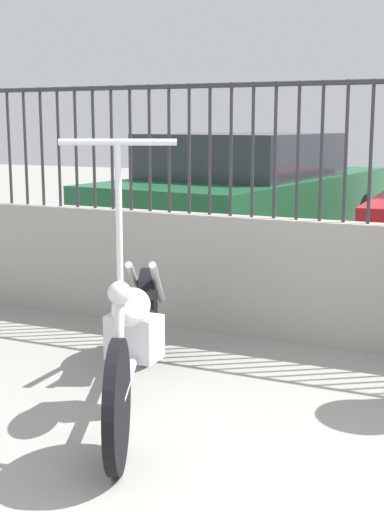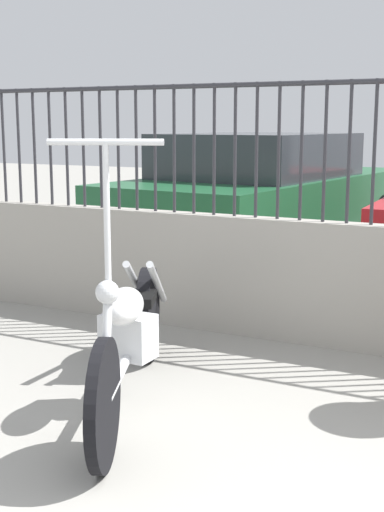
{
  "view_description": "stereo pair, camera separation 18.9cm",
  "coord_description": "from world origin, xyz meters",
  "views": [
    {
      "loc": [
        0.43,
        -1.99,
        1.53
      ],
      "look_at": [
        -1.46,
        2.08,
        0.7
      ],
      "focal_mm": 50.0,
      "sensor_mm": 36.0,
      "label": 1
    },
    {
      "loc": [
        0.6,
        -1.91,
        1.53
      ],
      "look_at": [
        -1.46,
        2.08,
        0.7
      ],
      "focal_mm": 50.0,
      "sensor_mm": 36.0,
      "label": 2
    }
  ],
  "objects": [
    {
      "name": "motorcycle_silver",
      "position": [
        -1.47,
        1.36,
        0.4
      ],
      "size": [
        1.0,
        2.04,
        1.48
      ],
      "rotation": [
        0.0,
        0.0,
        -1.16
      ],
      "color": "black",
      "rests_on": "ground_plane"
    },
    {
      "name": "car_green",
      "position": [
        -2.5,
        5.98,
        0.72
      ],
      "size": [
        2.38,
        4.77,
        1.43
      ],
      "rotation": [
        0.0,
        0.0,
        1.46
      ],
      "color": "black",
      "rests_on": "ground_plane"
    }
  ]
}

